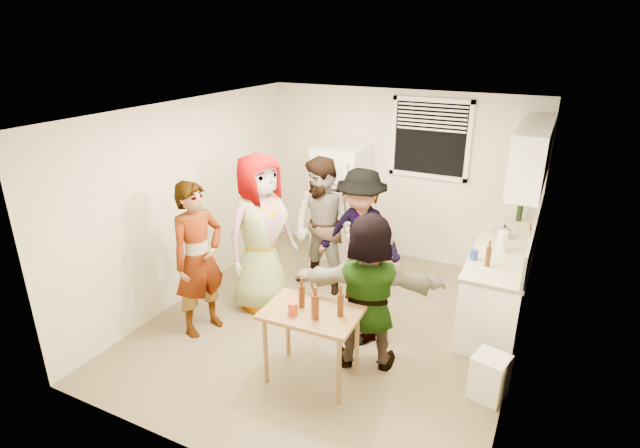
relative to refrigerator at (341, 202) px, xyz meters
The scene contains 23 objects.
room 2.20m from the refrigerator, 68.25° to the right, with size 4.00×4.50×2.50m, color beige, non-canonical shape.
window 1.60m from the refrigerator, 15.38° to the left, with size 1.12×0.10×1.06m, color white, non-canonical shape.
refrigerator is the anchor object (origin of this frame).
counter_lower 2.59m from the refrigerator, 16.59° to the right, with size 0.60×2.20×0.86m, color white.
countertop 2.56m from the refrigerator, 16.59° to the right, with size 0.64×2.22×0.04m, color beige.
backsplash 2.84m from the refrigerator, 14.94° to the right, with size 0.03×2.20×0.36m, color beige.
upper_cabinets 2.85m from the refrigerator, 11.61° to the right, with size 0.34×1.60×0.70m, color white.
kettle 2.45m from the refrigerator, 11.96° to the right, with size 0.22×0.19×0.19m, color silver, non-canonical shape.
paper_towel 2.60m from the refrigerator, 20.80° to the right, with size 0.11×0.11×0.25m, color white.
wine_bottle 2.51m from the refrigerator, ahead, with size 0.08×0.08×0.31m, color black.
beer_bottle_counter 2.74m from the refrigerator, 30.85° to the right, with size 0.06×0.06×0.22m, color #47230C.
blue_cup 2.55m from the refrigerator, 30.65° to the right, with size 0.08×0.08×0.11m, color #1C32AC.
picture_frame 2.68m from the refrigerator, ahead, with size 0.02×0.17×0.14m, color gold.
trash_bin 3.57m from the refrigerator, 42.20° to the right, with size 0.30×0.30×0.44m, color white.
serving_table 3.15m from the refrigerator, 71.03° to the right, with size 0.91×0.61×0.77m, color brown, non-canonical shape.
beer_bottle_table 3.16m from the refrigerator, 69.96° to the right, with size 0.06×0.06×0.25m, color #47230C.
red_cup 3.11m from the refrigerator, 74.04° to the right, with size 0.09×0.09×0.12m, color #B33A1A.
guest_grey 2.07m from the refrigerator, 96.53° to the right, with size 0.96×1.97×0.63m, color gray.
guest_stripe 2.82m from the refrigerator, 101.71° to the right, with size 0.65×1.79×0.43m, color #141933.
guest_back_left 1.48m from the refrigerator, 76.67° to the right, with size 0.88×1.81×0.68m, color brown.
guest_back_right 1.66m from the refrigerator, 55.79° to the right, with size 1.12×1.74×0.64m, color #3C3C40.
guest_black 2.42m from the refrigerator, 58.65° to the right, with size 0.86×1.46×0.36m, color black.
guest_orange 2.88m from the refrigerator, 60.05° to the right, with size 1.54×1.66×0.49m, color #DB814B.
Camera 1 is at (2.14, -4.63, 3.26)m, focal length 28.00 mm.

